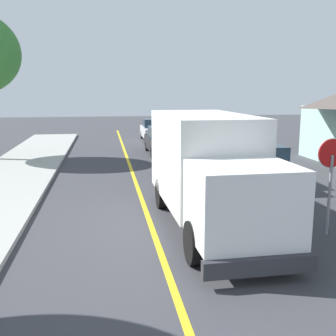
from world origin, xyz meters
TOP-DOWN VIEW (x-y plane):
  - centre_line_yellow at (0.00, 10.00)m, footprint 0.16×56.00m
  - box_truck at (1.66, 9.12)m, footprint 2.55×7.23m
  - parked_car_near at (2.08, 15.46)m, footprint 1.85×4.42m
  - parked_car_mid at (2.27, 22.75)m, footprint 1.84×4.42m
  - parked_car_far at (2.59, 29.64)m, footprint 1.80×4.40m
  - parked_van_across at (5.20, 13.92)m, footprint 1.88×4.43m
  - stop_sign at (4.69, 7.86)m, footprint 0.80×0.10m

SIDE VIEW (x-z plane):
  - centre_line_yellow at x=0.00m, z-range 0.00..0.01m
  - parked_car_near at x=2.08m, z-range -0.04..1.63m
  - parked_car_mid at x=2.27m, z-range -0.04..1.63m
  - parked_car_far at x=2.59m, z-range -0.04..1.63m
  - parked_van_across at x=5.20m, z-range -0.04..1.63m
  - box_truck at x=1.66m, z-range 0.17..3.37m
  - stop_sign at x=4.69m, z-range 0.53..3.18m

